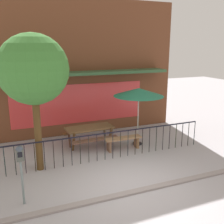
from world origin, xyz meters
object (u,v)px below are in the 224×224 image
Objects in this scene: picnic_table_left at (90,131)px; patio_bench at (123,141)px; street_tree at (33,70)px; patio_umbrella at (139,92)px; parking_meter_near at (20,160)px.

picnic_table_left is 1.33× the size of patio_bench.
patio_bench is 0.34× the size of street_tree.
patio_umbrella is at bearing 11.26° from street_tree.
parking_meter_near is 2.70m from street_tree.
patio_umbrella is (1.80, -0.53, 1.47)m from picnic_table_left.
picnic_table_left is 3.49m from street_tree.
patio_umbrella reaches higher than patio_bench.
patio_bench is (1.04, -0.82, -0.26)m from picnic_table_left.
parking_meter_near is (-2.67, -3.07, 0.57)m from picnic_table_left.
picnic_table_left is at bearing 48.99° from parking_meter_near.
picnic_table_left is 2.38m from patio_umbrella.
parking_meter_near is at bearing -109.31° from street_tree.
street_tree is (-3.09, -0.48, 2.76)m from patio_bench.
picnic_table_left is 0.45× the size of street_tree.
picnic_table_left is at bearing 141.83° from patio_bench.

